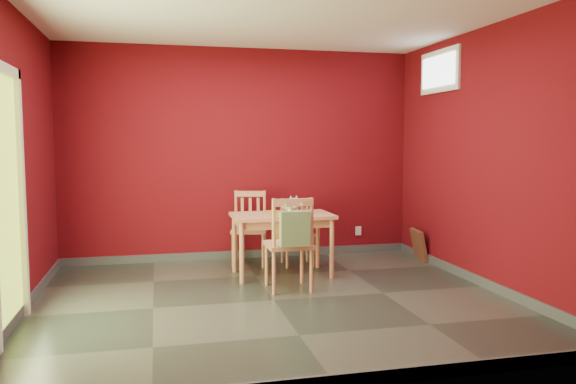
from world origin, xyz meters
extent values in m
plane|color=#2D342D|center=(0.00, 0.00, 0.00)|extent=(4.50, 4.50, 0.00)
plane|color=#590910|center=(0.00, 2.00, 1.35)|extent=(4.50, 0.00, 4.50)
plane|color=#590910|center=(0.00, -2.00, 1.35)|extent=(4.50, 0.00, 4.50)
plane|color=#590910|center=(-2.25, 0.00, 1.35)|extent=(0.00, 4.00, 4.00)
plane|color=#590910|center=(2.25, 0.00, 1.35)|extent=(0.00, 4.00, 4.00)
plane|color=white|center=(0.00, 0.00, 2.70)|extent=(4.50, 4.50, 0.00)
cube|color=#3F4244|center=(0.00, 1.99, 0.05)|extent=(4.50, 0.02, 0.10)
cube|color=#3F4244|center=(0.00, -1.99, 0.05)|extent=(4.50, 0.02, 0.10)
cube|color=#3F4244|center=(-2.24, 0.00, 0.05)|extent=(0.03, 4.00, 0.10)
cube|color=#3F4244|center=(2.24, 0.00, 0.05)|extent=(0.03, 4.00, 0.10)
cube|color=#B7D838|center=(-2.24, -0.40, 1.02)|extent=(0.02, 0.85, 2.05)
cube|color=white|center=(-2.21, 0.06, 1.06)|extent=(0.06, 0.08, 2.13)
cube|color=white|center=(-2.21, -0.40, 2.09)|extent=(0.06, 1.01, 0.08)
cube|color=white|center=(2.23, 1.00, 2.35)|extent=(0.03, 0.90, 0.50)
cube|color=white|center=(2.21, 1.00, 2.35)|extent=(0.02, 0.76, 0.36)
cube|color=silver|center=(1.60, 1.99, 0.30)|extent=(0.08, 0.02, 0.12)
cube|color=tan|center=(0.30, 0.97, 0.68)|extent=(1.13, 0.67, 0.04)
cube|color=tan|center=(0.30, 0.97, 0.62)|extent=(1.02, 0.55, 0.09)
cylinder|color=tan|center=(-0.20, 0.69, 0.33)|extent=(0.05, 0.05, 0.66)
cylinder|color=tan|center=(-0.20, 1.24, 0.33)|extent=(0.05, 0.05, 0.66)
cylinder|color=tan|center=(0.81, 0.70, 0.33)|extent=(0.05, 0.05, 0.66)
cylinder|color=tan|center=(0.81, 1.25, 0.33)|extent=(0.05, 0.05, 0.66)
cube|color=#A76E2B|center=(0.30, 0.97, 0.71)|extent=(0.29, 0.60, 0.01)
cube|color=#A76E2B|center=(0.30, 0.67, 0.55)|extent=(0.29, 0.01, 0.30)
cube|color=tan|center=(0.03, 1.59, 0.43)|extent=(0.51, 0.51, 0.04)
cylinder|color=tan|center=(-0.19, 1.46, 0.21)|extent=(0.04, 0.04, 0.41)
cylinder|color=tan|center=(-0.10, 1.81, 0.21)|extent=(0.04, 0.04, 0.41)
cylinder|color=tan|center=(0.16, 1.37, 0.21)|extent=(0.04, 0.04, 0.41)
cylinder|color=tan|center=(0.25, 1.72, 0.21)|extent=(0.04, 0.04, 0.41)
cylinder|color=tan|center=(-0.10, 1.81, 0.68)|extent=(0.04, 0.04, 0.45)
cylinder|color=tan|center=(0.25, 1.72, 0.68)|extent=(0.04, 0.04, 0.45)
cube|color=tan|center=(0.07, 1.77, 0.86)|extent=(0.38, 0.13, 0.07)
cube|color=tan|center=(-0.03, 1.79, 0.64)|extent=(0.04, 0.03, 0.35)
cube|color=tan|center=(0.07, 1.77, 0.64)|extent=(0.04, 0.03, 0.35)
cube|color=tan|center=(0.17, 1.74, 0.64)|extent=(0.04, 0.03, 0.35)
cube|color=tan|center=(0.61, 1.45, 0.39)|extent=(0.39, 0.39, 0.04)
cylinder|color=tan|center=(0.44, 1.29, 0.18)|extent=(0.03, 0.03, 0.37)
cylinder|color=tan|center=(0.45, 1.62, 0.18)|extent=(0.03, 0.03, 0.37)
cylinder|color=tan|center=(0.76, 1.28, 0.18)|extent=(0.03, 0.03, 0.37)
cylinder|color=tan|center=(0.77, 1.61, 0.18)|extent=(0.03, 0.03, 0.37)
cylinder|color=tan|center=(0.45, 1.62, 0.61)|extent=(0.03, 0.03, 0.40)
cylinder|color=tan|center=(0.77, 1.61, 0.61)|extent=(0.03, 0.03, 0.40)
cube|color=tan|center=(0.61, 1.61, 0.77)|extent=(0.34, 0.04, 0.06)
cube|color=tan|center=(0.52, 1.61, 0.57)|extent=(0.03, 0.02, 0.31)
cube|color=tan|center=(0.61, 1.61, 0.57)|extent=(0.03, 0.02, 0.31)
cube|color=tan|center=(0.70, 1.61, 0.57)|extent=(0.03, 0.02, 0.31)
cube|color=tan|center=(0.24, 0.37, 0.46)|extent=(0.45, 0.45, 0.04)
cylinder|color=tan|center=(0.43, 0.57, 0.22)|extent=(0.04, 0.04, 0.44)
cylinder|color=tan|center=(0.43, 0.18, 0.22)|extent=(0.04, 0.04, 0.44)
cylinder|color=tan|center=(0.05, 0.57, 0.22)|extent=(0.04, 0.04, 0.44)
cylinder|color=tan|center=(0.04, 0.18, 0.22)|extent=(0.04, 0.04, 0.44)
cylinder|color=tan|center=(0.43, 0.18, 0.72)|extent=(0.04, 0.04, 0.48)
cylinder|color=tan|center=(0.04, 0.18, 0.72)|extent=(0.04, 0.04, 0.48)
cube|color=tan|center=(0.24, 0.18, 0.92)|extent=(0.41, 0.04, 0.07)
cube|color=tan|center=(0.34, 0.18, 0.68)|extent=(0.04, 0.02, 0.37)
cube|color=tan|center=(0.24, 0.18, 0.68)|extent=(0.04, 0.02, 0.37)
cube|color=tan|center=(0.13, 0.18, 0.68)|extent=(0.04, 0.02, 0.37)
cube|color=#688756|center=(0.24, 0.10, 0.67)|extent=(0.29, 0.09, 0.35)
cylinder|color=#688756|center=(0.15, 0.16, 0.90)|extent=(0.01, 0.15, 0.01)
cylinder|color=#688756|center=(0.32, 0.16, 0.90)|extent=(0.01, 0.15, 0.01)
cube|color=brown|center=(2.19, 1.36, 0.20)|extent=(0.18, 0.40, 0.39)
cube|color=black|center=(2.19, 1.36, 0.20)|extent=(0.12, 0.28, 0.27)
camera|label=1|loc=(-1.07, -5.16, 1.54)|focal=35.00mm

